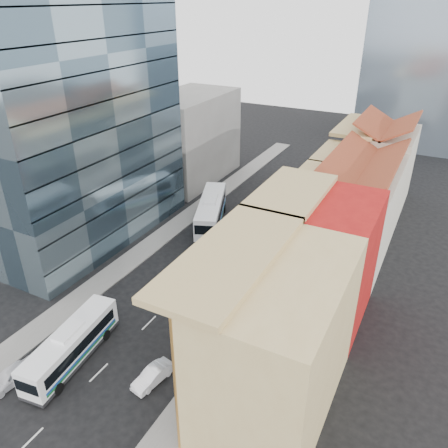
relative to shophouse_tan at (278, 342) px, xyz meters
The scene contains 15 objects.
ground 16.03m from the shophouse_tan, 160.35° to the right, with size 200.00×200.00×0.00m, color black.
sidewalk_right 18.82m from the shophouse_tan, 107.93° to the left, with size 3.00×90.00×0.15m, color slate.
sidewalk_left 28.82m from the shophouse_tan, 142.93° to the left, with size 3.00×90.00×0.15m, color slate.
shophouse_tan is the anchor object (origin of this frame).
shophouse_red 12.00m from the shophouse_tan, 90.00° to the left, with size 8.00×10.00×12.00m, color #AD1613.
shophouse_cream_near 21.52m from the shophouse_tan, 90.00° to the left, with size 8.00×9.00×10.00m, color beige.
shophouse_cream_mid 30.52m from the shophouse_tan, 90.00° to the left, with size 8.00×9.00×10.00m, color beige.
shophouse_cream_far 41.00m from the shophouse_tan, 90.00° to the left, with size 8.00×12.00×11.00m, color beige.
office_tower 35.19m from the shophouse_tan, 155.70° to the left, with size 12.00×26.00×30.00m, color #3C515F.
office_block_far 47.64m from the shophouse_tan, 129.04° to the left, with size 10.00×18.00×14.00m, color gray.
bus_left_near 17.85m from the shophouse_tan, 167.26° to the right, with size 2.44×10.42×3.34m, color white, non-canonical shape.
bus_left_far 30.30m from the shophouse_tan, 128.21° to the left, with size 2.92×12.48×4.00m, color white, non-canonical shape.
bus_right 16.26m from the shophouse_tan, 128.85° to the left, with size 2.98×12.74×4.09m, color white, non-canonical shape.
sedan_left 21.74m from the shophouse_tan, 157.66° to the right, with size 1.69×4.18×1.42m, color silver.
sedan_right 11.16m from the shophouse_tan, 164.14° to the right, with size 1.33×3.81×1.26m, color white.
Camera 1 is at (21.39, -17.57, 27.81)m, focal length 35.00 mm.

